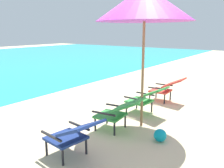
{
  "coord_description": "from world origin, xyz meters",
  "views": [
    {
      "loc": [
        -4.07,
        -2.52,
        1.89
      ],
      "look_at": [
        0.0,
        0.44,
        0.75
      ],
      "focal_mm": 38.2,
      "sensor_mm": 36.0,
      "label": 1
    }
  ],
  "objects": [
    {
      "name": "lounge_chair_far_right",
      "position": [
        1.79,
        -0.07,
        0.4
      ],
      "size": [
        0.58,
        0.9,
        0.68
      ],
      "color": "red",
      "rests_on": "ground_plane"
    },
    {
      "name": "lounge_chair_near_right",
      "position": [
        0.59,
        -0.09,
        0.4
      ],
      "size": [
        0.58,
        0.9,
        0.68
      ],
      "color": "#338E3D",
      "rests_on": "ground_plane"
    },
    {
      "name": "beach_umbrella_center",
      "position": [
        -0.05,
        -0.34,
        2.36
      ],
      "size": [
        2.2,
        2.2,
        2.68
      ],
      "color": "olive",
      "rests_on": "ground_plane"
    },
    {
      "name": "ground_plane",
      "position": [
        0.0,
        4.0,
        0.0
      ],
      "size": [
        40.0,
        40.0,
        0.0
      ],
      "primitive_type": "plane",
      "color": "beige"
    },
    {
      "name": "lounge_chair_near_left",
      "position": [
        -0.54,
        -0.11,
        0.4
      ],
      "size": [
        0.63,
        0.93,
        0.68
      ],
      "color": "#338E3D",
      "rests_on": "ground_plane"
    },
    {
      "name": "beach_ball",
      "position": [
        -0.49,
        -0.95,
        0.11
      ],
      "size": [
        0.22,
        0.22,
        0.22
      ],
      "primitive_type": "sphere",
      "color": "#0A93AD",
      "rests_on": "ground_plane"
    },
    {
      "name": "lounge_chair_far_left",
      "position": [
        -1.78,
        -0.14,
        0.4
      ],
      "size": [
        0.63,
        0.93,
        0.68
      ],
      "color": "navy",
      "rests_on": "ground_plane"
    }
  ]
}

